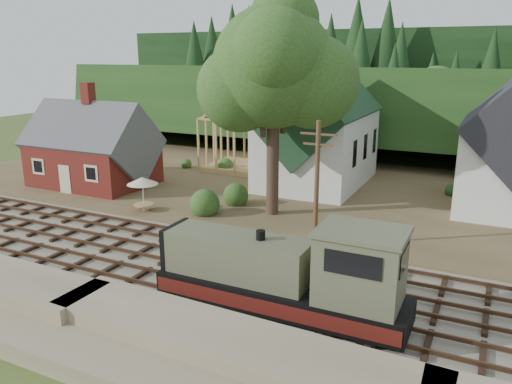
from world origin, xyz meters
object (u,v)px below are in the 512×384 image
at_px(locomotive, 289,276).
at_px(car_blue, 125,184).
at_px(car_green, 50,164).
at_px(patio_set, 143,182).

xyz_separation_m(locomotive, car_blue, (-20.73, 13.41, -1.22)).
bearing_deg(locomotive, car_blue, 147.11).
xyz_separation_m(car_green, patio_set, (17.21, -6.89, 1.62)).
bearing_deg(car_blue, patio_set, -43.60).
distance_m(locomotive, patio_set, 18.19).
bearing_deg(patio_set, locomotive, -31.20).
height_order(car_blue, patio_set, patio_set).
relative_size(car_green, patio_set, 1.34).
bearing_deg(car_blue, locomotive, -38.88).
height_order(locomotive, car_blue, locomotive).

